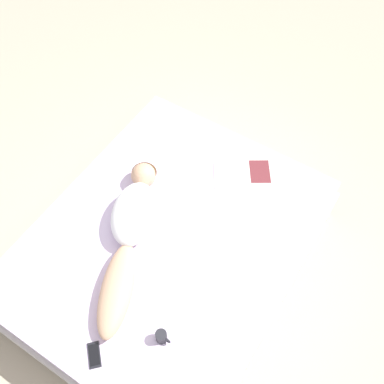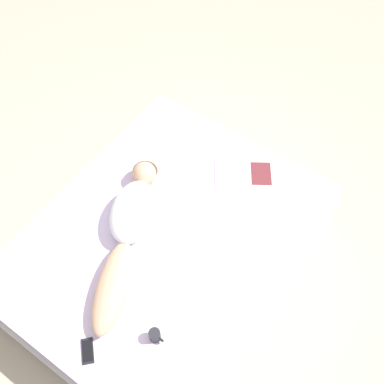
{
  "view_description": "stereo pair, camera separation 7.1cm",
  "coord_description": "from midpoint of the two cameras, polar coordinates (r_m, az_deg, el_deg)",
  "views": [
    {
      "loc": [
        0.96,
        -1.19,
        3.31
      ],
      "look_at": [
        -0.03,
        0.38,
        0.52
      ],
      "focal_mm": 42.0,
      "sensor_mm": 36.0,
      "label": 1
    },
    {
      "loc": [
        1.02,
        -1.15,
        3.31
      ],
      "look_at": [
        -0.03,
        0.38,
        0.52
      ],
      "focal_mm": 42.0,
      "sensor_mm": 36.0,
      "label": 2
    }
  ],
  "objects": [
    {
      "name": "open_magazine",
      "position": [
        3.53,
        7.48,
        2.33
      ],
      "size": [
        0.57,
        0.52,
        0.01
      ],
      "rotation": [
        0.0,
        0.0,
        0.58
      ],
      "color": "silver",
      "rests_on": "bed"
    },
    {
      "name": "coffee_mug",
      "position": [
        2.91,
        -3.99,
        -17.7
      ],
      "size": [
        0.11,
        0.07,
        0.09
      ],
      "color": "#232328",
      "rests_on": "bed"
    },
    {
      "name": "person",
      "position": [
        3.17,
        -7.35,
        -4.39
      ],
      "size": [
        0.75,
        1.31,
        0.21
      ],
      "rotation": [
        0.0,
        0.0,
        0.43
      ],
      "color": "tan",
      "rests_on": "bed"
    },
    {
      "name": "bed",
      "position": [
        3.44,
        -2.58,
        -7.27
      ],
      "size": [
        1.81,
        2.26,
        0.47
      ],
      "color": "beige",
      "rests_on": "ground_plane"
    },
    {
      "name": "ground_plane",
      "position": [
        3.64,
        -2.44,
        -8.88
      ],
      "size": [
        12.0,
        12.0,
        0.0
      ],
      "primitive_type": "plane",
      "color": "#B7A88E"
    },
    {
      "name": "cell_phone",
      "position": [
        2.98,
        -12.42,
        -19.12
      ],
      "size": [
        0.16,
        0.16,
        0.01
      ],
      "rotation": [
        0.0,
        0.0,
        0.8
      ],
      "color": "black",
      "rests_on": "bed"
    }
  ]
}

